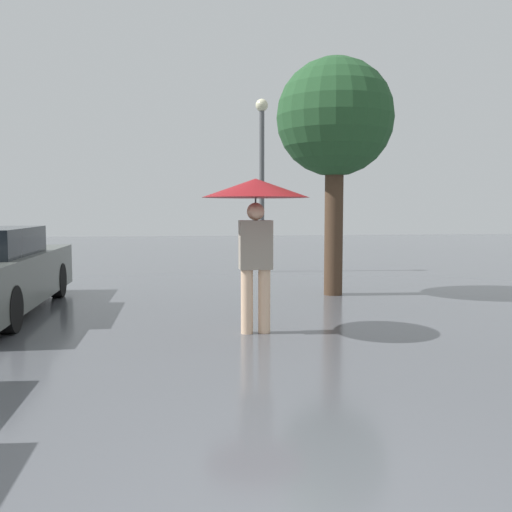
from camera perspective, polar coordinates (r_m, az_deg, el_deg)
name	(u,v)px	position (r m, az deg, el deg)	size (l,w,h in m)	color
pedestrian	(256,203)	(6.76, -0.04, 5.31)	(1.27, 1.27, 1.85)	beige
tree	(335,120)	(10.06, 7.90, 13.29)	(2.00, 2.00, 4.05)	#473323
street_lamp	(262,164)	(13.59, 0.58, 9.14)	(0.29, 0.29, 4.06)	#515456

